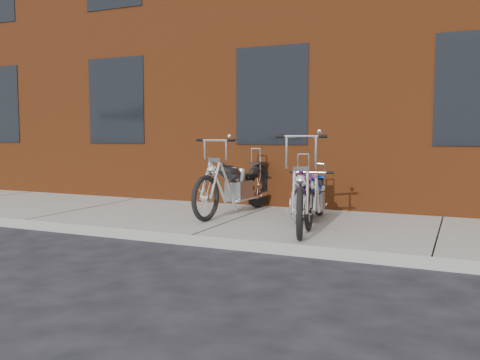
% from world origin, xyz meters
% --- Properties ---
extents(ground, '(120.00, 120.00, 0.00)m').
position_xyz_m(ground, '(0.00, 0.00, 0.00)').
color(ground, black).
rests_on(ground, ground).
extents(sidewalk, '(22.00, 3.00, 0.15)m').
position_xyz_m(sidewalk, '(0.00, 1.50, 0.07)').
color(sidewalk, '#9A9A9A').
rests_on(sidewalk, ground).
extents(building_brick, '(22.00, 10.00, 8.00)m').
position_xyz_m(building_brick, '(0.00, 8.00, 4.00)').
color(building_brick, brown).
rests_on(building_brick, ground).
extents(chopper_purple, '(0.83, 2.32, 1.33)m').
position_xyz_m(chopper_purple, '(1.18, 1.10, 0.58)').
color(chopper_purple, black).
rests_on(chopper_purple, sidewalk).
extents(chopper_blue, '(0.53, 1.98, 0.87)m').
position_xyz_m(chopper_blue, '(1.22, 1.66, 0.51)').
color(chopper_blue, black).
rests_on(chopper_blue, sidewalk).
extents(chopper_third, '(0.61, 2.50, 1.27)m').
position_xyz_m(chopper_third, '(-0.23, 1.95, 0.60)').
color(chopper_third, black).
rests_on(chopper_third, sidewalk).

